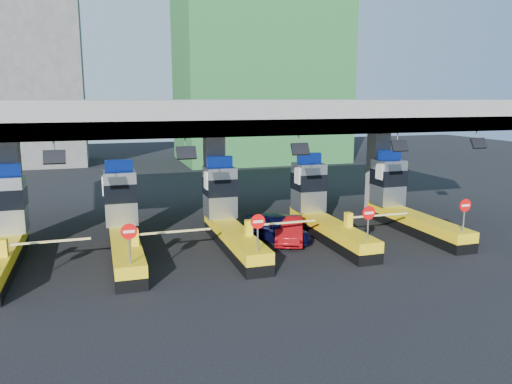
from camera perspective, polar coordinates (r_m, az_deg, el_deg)
name	(u,v)px	position (r m, az deg, el deg)	size (l,w,h in m)	color
ground	(229,244)	(24.78, -3.09, -5.95)	(120.00, 120.00, 0.00)	black
toll_canopy	(214,117)	(26.55, -4.80, 8.59)	(28.00, 12.09, 7.00)	slate
toll_lane_far_left	(4,231)	(24.30, -26.83, -4.03)	(4.43, 8.00, 4.16)	black
toll_lane_left	(123,223)	(23.98, -14.95, -3.41)	(4.43, 8.00, 4.16)	black
toll_lane_center	(227,215)	(24.68, -3.28, -2.66)	(4.43, 8.00, 4.16)	black
toll_lane_right	(320,208)	(26.33, 7.32, -1.88)	(4.43, 8.00, 4.16)	black
toll_lane_far_right	(402,203)	(28.77, 16.39, -1.16)	(4.43, 8.00, 4.16)	black
bg_building_scaffold	(260,35)	(58.25, 0.41, 17.50)	(18.00, 12.00, 28.00)	#1E5926
bg_building_concrete	(13,80)	(59.57, -26.00, 11.47)	(14.00, 10.00, 18.00)	#4C4C49
van	(277,227)	(25.12, 2.40, -4.08)	(1.63, 4.06, 1.38)	black
red_car	(289,230)	(25.04, 3.82, -4.31)	(1.31, 3.75, 1.23)	#9A0B0F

